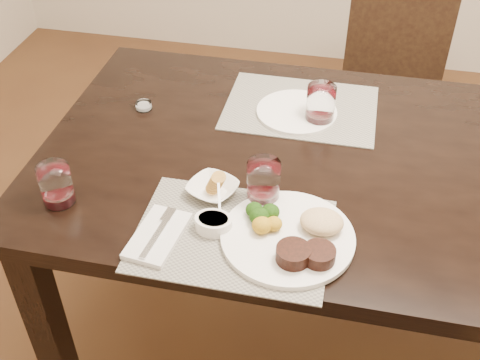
% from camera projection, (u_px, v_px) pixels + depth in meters
% --- Properties ---
extents(ground_plane, '(4.50, 4.50, 0.00)m').
position_uv_depth(ground_plane, '(364.00, 335.00, 2.11)').
color(ground_plane, '#412515').
rests_on(ground_plane, ground).
extents(dining_table, '(2.00, 1.00, 0.75)m').
position_uv_depth(dining_table, '(396.00, 191.00, 1.68)').
color(dining_table, black).
rests_on(dining_table, ground).
extents(chair_far, '(0.42, 0.42, 0.90)m').
position_uv_depth(chair_far, '(393.00, 77.00, 2.49)').
color(chair_far, black).
rests_on(chair_far, ground).
extents(placemat_near, '(0.46, 0.34, 0.00)m').
position_uv_depth(placemat_near, '(233.00, 235.00, 1.43)').
color(placemat_near, gray).
rests_on(placemat_near, dining_table).
extents(placemat_far, '(0.46, 0.34, 0.00)m').
position_uv_depth(placemat_far, '(301.00, 108.00, 1.85)').
color(placemat_far, gray).
rests_on(placemat_far, dining_table).
extents(dinner_plate, '(0.32, 0.32, 0.06)m').
position_uv_depth(dinner_plate, '(294.00, 236.00, 1.40)').
color(dinner_plate, white).
rests_on(dinner_plate, placemat_near).
extents(napkin_fork, '(0.12, 0.19, 0.02)m').
position_uv_depth(napkin_fork, '(158.00, 235.00, 1.41)').
color(napkin_fork, white).
rests_on(napkin_fork, placemat_near).
extents(steak_knife, '(0.06, 0.22, 0.01)m').
position_uv_depth(steak_knife, '(315.00, 262.00, 1.35)').
color(steak_knife, silver).
rests_on(steak_knife, placemat_near).
extents(cracker_bowl, '(0.16, 0.16, 0.05)m').
position_uv_depth(cracker_bowl, '(213.00, 189.00, 1.53)').
color(cracker_bowl, white).
rests_on(cracker_bowl, placemat_near).
extents(sauce_ramekin, '(0.09, 0.13, 0.07)m').
position_uv_depth(sauce_ramekin, '(213.00, 223.00, 1.43)').
color(sauce_ramekin, white).
rests_on(sauce_ramekin, placemat_near).
extents(wine_glass_near, '(0.08, 0.08, 0.11)m').
position_uv_depth(wine_glass_near, '(263.00, 184.00, 1.49)').
color(wine_glass_near, silver).
rests_on(wine_glass_near, placemat_near).
extents(far_plate, '(0.24, 0.24, 0.01)m').
position_uv_depth(far_plate, '(297.00, 112.00, 1.82)').
color(far_plate, white).
rests_on(far_plate, placemat_far).
extents(wine_glass_far, '(0.08, 0.08, 0.12)m').
position_uv_depth(wine_glass_far, '(320.00, 106.00, 1.76)').
color(wine_glass_far, silver).
rests_on(wine_glass_far, placemat_far).
extents(wine_glass_side, '(0.08, 0.08, 0.11)m').
position_uv_depth(wine_glass_side, '(56.00, 186.00, 1.49)').
color(wine_glass_side, silver).
rests_on(wine_glass_side, dining_table).
extents(salt_cellar, '(0.05, 0.05, 0.02)m').
position_uv_depth(salt_cellar, '(144.00, 106.00, 1.84)').
color(salt_cellar, silver).
rests_on(salt_cellar, dining_table).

